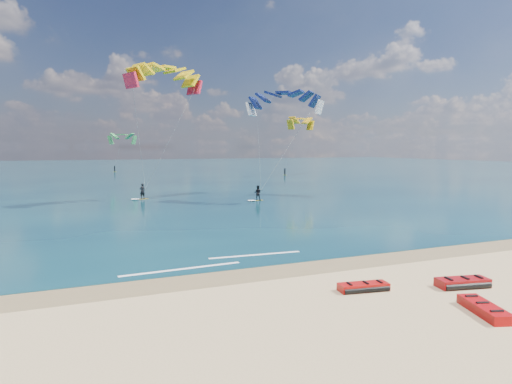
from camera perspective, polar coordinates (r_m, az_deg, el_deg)
ground at (r=56.86m, az=-16.32°, el=-0.54°), size 320.00×320.00×0.00m
wet_sand_strip at (r=21.05m, az=-4.51°, el=-10.65°), size 320.00×2.40×0.01m
sea at (r=120.51m, az=-19.81°, el=2.51°), size 320.00×200.00×0.04m
packed_kite_left at (r=19.75m, az=13.27°, el=-11.90°), size 2.40×1.35×0.37m
packed_kite_mid at (r=21.57m, az=24.38°, el=-10.75°), size 2.61×1.67×0.44m
packed_kite_right at (r=18.64m, az=26.62°, el=-13.44°), size 1.88×2.83×0.40m
kitesurfer_main at (r=50.78m, az=-12.62°, el=8.32°), size 9.37×7.04×15.82m
kitesurfer_far at (r=49.32m, az=2.21°, el=7.45°), size 8.89×6.76×13.28m
shoreline_foam at (r=23.66m, az=-4.74°, el=-8.71°), size 9.99×1.89×0.01m
distant_kites at (r=101.50m, az=-18.85°, el=5.30°), size 77.72×34.91×13.61m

